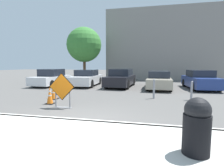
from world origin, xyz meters
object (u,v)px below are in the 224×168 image
Objects in this scene: parked_car_second at (87,78)px; parked_car_fourth at (159,80)px; road_closed_sign at (62,89)px; traffic_cone_fourth at (61,87)px; parked_car_nearest at (51,78)px; parked_car_third at (121,78)px; parked_car_fifth at (200,80)px; traffic_cone_second at (54,93)px; trash_bin at (197,126)px; traffic_cone_third at (59,89)px; bollard_second at (192,90)px; bollard_nearest at (154,88)px; traffic_cone_nearest at (50,96)px.

parked_car_second is 0.96× the size of parked_car_fourth.
road_closed_sign is 0.34× the size of parked_car_second.
parked_car_nearest reaches higher than traffic_cone_fourth.
parked_car_third is 1.06× the size of parked_car_fifth.
parked_car_fifth reaches higher than traffic_cone_second.
traffic_cone_second is 0.64× the size of trash_bin.
parked_car_fifth is at bearing -176.38° from parked_car_third.
parked_car_fourth is (6.22, 4.21, 0.30)m from traffic_cone_third.
road_closed_sign reaches higher than parked_car_fourth.
trash_bin is at bearing -101.36° from bollard_second.
bollard_second is at bearing 10.03° from traffic_cone_second.
traffic_cone_fourth is (-0.56, 1.34, -0.06)m from traffic_cone_third.
road_closed_sign is 1.36× the size of trash_bin.
parked_car_fourth is at bearing 3.42° from parked_car_fifth.
traffic_cone_third is 5.77m from bollard_nearest.
road_closed_sign is at bearing 100.65° from parked_car_second.
parked_car_fourth is at bearing 91.12° from trash_bin.
parked_car_third is at bearing 176.31° from parked_car_second.
traffic_cone_nearest is 0.18× the size of parked_car_third.
bollard_second is (1.25, 6.23, -0.16)m from trash_bin.
parked_car_second is (3.06, 0.60, -0.01)m from parked_car_nearest.
traffic_cone_second is 1.00× the size of traffic_cone_third.
parked_car_nearest is 0.89× the size of parked_car_fourth.
bollard_second reaches higher than traffic_cone_fourth.
parked_car_third reaches higher than parked_car_fourth.
bollard_nearest is (5.29, 1.27, 0.22)m from traffic_cone_second.
traffic_cone_nearest is at bearing -68.46° from traffic_cone_fourth.
parked_car_third is 5.40m from bollard_nearest.
parked_car_fifth is (7.37, 7.68, -0.12)m from road_closed_sign.
parked_car_fourth is 4.34m from bollard_nearest.
parked_car_fourth is at bearing 173.01° from parked_car_second.
parked_car_fourth reaches higher than traffic_cone_third.
traffic_cone_third is 7.68m from bollard_second.
traffic_cone_second is 7.75m from trash_bin.
parked_car_second is at bearing 139.87° from bollard_nearest.
traffic_cone_third reaches higher than traffic_cone_fourth.
parked_car_nearest is at bearing 126.12° from traffic_cone_third.
traffic_cone_nearest is 1.39× the size of traffic_cone_fourth.
parked_car_second is 0.97× the size of parked_car_third.
trash_bin is at bearing -39.81° from traffic_cone_second.
bollard_second is (-1.61, -4.70, -0.14)m from parked_car_fifth.
bollard_nearest is at bearing 13.54° from traffic_cone_second.
traffic_cone_fourth is (-1.04, 2.72, -0.06)m from traffic_cone_second.
trash_bin is at bearing -47.69° from traffic_cone_fourth.
traffic_cone_second is (-0.48, 1.12, -0.06)m from traffic_cone_nearest.
bollard_nearest is (6.33, -1.44, 0.28)m from traffic_cone_fourth.
parked_car_nearest is at bearing -1.34° from parked_car_fifth.
parked_car_second reaches higher than traffic_cone_fourth.
bollard_nearest is at bearing 137.31° from parked_car_second.
traffic_cone_second is at bearing -69.06° from traffic_cone_fourth.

